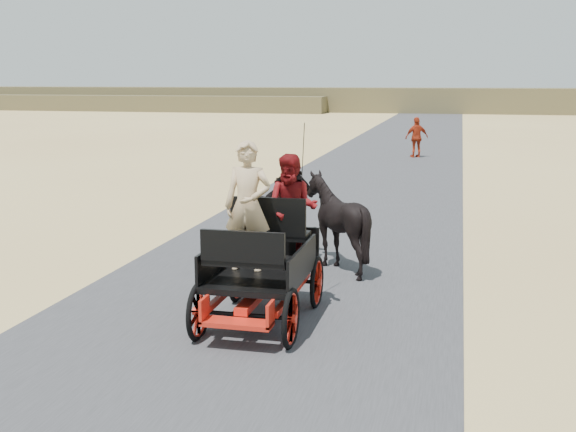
% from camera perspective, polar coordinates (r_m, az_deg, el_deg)
% --- Properties ---
extents(ground, '(140.00, 140.00, 0.00)m').
position_cam_1_polar(ground, '(12.39, -0.36, -4.86)').
color(ground, tan).
extents(road, '(6.00, 140.00, 0.01)m').
position_cam_1_polar(road, '(12.39, -0.36, -4.83)').
color(road, '#38383A').
rests_on(road, ground).
extents(ridge_far, '(140.00, 6.00, 2.40)m').
position_cam_1_polar(ridge_far, '(73.67, 11.31, 8.96)').
color(ridge_far, brown).
rests_on(ridge_far, ground).
extents(ridge_near, '(40.00, 4.00, 1.60)m').
position_cam_1_polar(ridge_near, '(76.99, -12.02, 8.71)').
color(ridge_near, brown).
rests_on(ridge_near, ground).
extents(carriage, '(1.30, 2.40, 0.72)m').
position_cam_1_polar(carriage, '(10.14, -2.10, -6.33)').
color(carriage, black).
rests_on(carriage, ground).
extents(horse_left, '(0.91, 2.01, 1.70)m').
position_cam_1_polar(horse_left, '(12.97, -0.93, -0.29)').
color(horse_left, black).
rests_on(horse_left, ground).
extents(horse_right, '(1.37, 1.54, 1.70)m').
position_cam_1_polar(horse_right, '(12.75, 3.86, -0.51)').
color(horse_right, black).
rests_on(horse_right, ground).
extents(driver_man, '(0.66, 0.43, 1.80)m').
position_cam_1_polar(driver_man, '(9.95, -3.19, 0.79)').
color(driver_man, tan).
rests_on(driver_man, carriage).
extents(passenger_woman, '(0.77, 0.60, 1.58)m').
position_cam_1_polar(passenger_woman, '(10.36, 0.33, 0.59)').
color(passenger_woman, '#660C0F').
rests_on(passenger_woman, carriage).
extents(pedestrian, '(1.09, 0.81, 1.73)m').
position_cam_1_polar(pedestrian, '(31.46, 10.14, 6.14)').
color(pedestrian, '#9D2912').
rests_on(pedestrian, ground).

